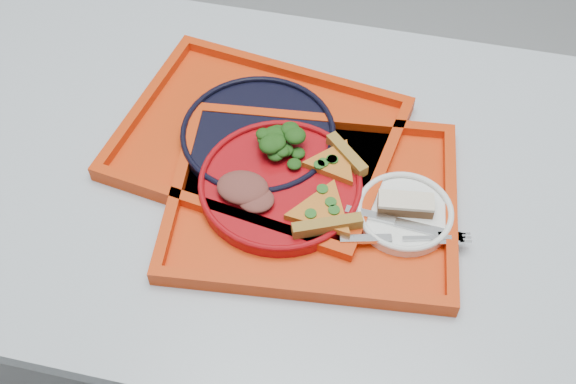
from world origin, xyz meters
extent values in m
plane|color=#909398|center=(0.00, 0.00, 0.00)|extent=(10.00, 10.00, 0.00)
cube|color=#A3ACB7|center=(0.00, 0.00, 0.73)|extent=(1.60, 0.80, 0.03)
cylinder|color=gray|center=(-0.72, 0.32, 0.36)|extent=(0.05, 0.05, 0.72)
cube|color=red|center=(-0.01, -0.05, 0.76)|extent=(0.48, 0.39, 0.01)
cube|color=red|center=(-0.13, 0.06, 0.76)|extent=(0.50, 0.42, 0.01)
cylinder|color=maroon|center=(-0.07, -0.04, 0.77)|extent=(0.26, 0.26, 0.02)
cylinder|color=white|center=(0.13, -0.05, 0.77)|extent=(0.15, 0.15, 0.01)
cylinder|color=black|center=(-0.13, 0.06, 0.77)|extent=(0.26, 0.26, 0.02)
ellipsoid|color=black|center=(-0.09, 0.02, 0.80)|extent=(0.09, 0.08, 0.04)
ellipsoid|color=brown|center=(-0.12, -0.07, 0.79)|extent=(0.08, 0.07, 0.02)
cube|color=#53331B|center=(0.13, -0.05, 0.79)|extent=(0.09, 0.04, 0.02)
cube|color=beige|center=(0.13, -0.05, 0.80)|extent=(0.09, 0.04, 0.01)
cube|color=silver|center=(0.13, -0.08, 0.78)|extent=(0.19, 0.03, 0.01)
cube|color=silver|center=(0.13, -0.10, 0.78)|extent=(0.18, 0.07, 0.01)
camera|label=1|loc=(0.10, -0.72, 1.68)|focal=45.00mm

